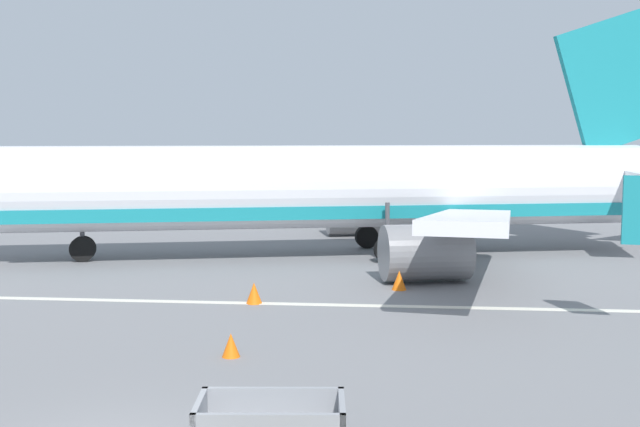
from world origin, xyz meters
TOP-DOWN VIEW (x-y plane):
  - grass_strip at (0.00, 55.20)m, footprint 220.00×28.00m
  - apron_stripe at (0.00, 12.37)m, footprint 120.00×0.36m
  - airplane at (2.55, 22.73)m, footprint 37.28×30.18m
  - baggage_cart_second_in_row at (2.77, 0.15)m, footprint 3.60×1.63m
  - traffic_cone_near_plane at (0.27, 12.37)m, footprint 0.53×0.53m
  - traffic_cone_mid_apron at (0.80, 6.24)m, footprint 0.45×0.45m
  - traffic_cone_by_carts at (4.99, 15.08)m, footprint 0.52×0.52m

SIDE VIEW (x-z plane):
  - apron_stripe at x=0.00m, z-range 0.00..0.01m
  - grass_strip at x=0.00m, z-range 0.00..0.06m
  - traffic_cone_mid_apron at x=0.80m, z-range 0.00..0.60m
  - traffic_cone_by_carts at x=4.99m, z-range 0.00..0.69m
  - traffic_cone_near_plane at x=0.27m, z-range 0.00..0.69m
  - baggage_cart_second_in_row at x=2.77m, z-range 0.07..1.14m
  - airplane at x=2.55m, z-range -2.62..8.72m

